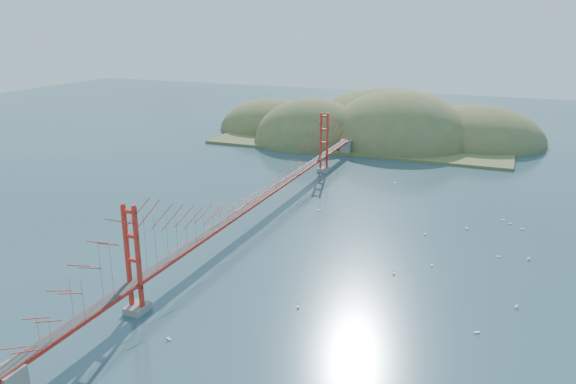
% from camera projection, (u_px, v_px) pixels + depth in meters
% --- Properties ---
extents(ground, '(320.00, 320.00, 0.00)m').
position_uv_depth(ground, '(260.00, 219.00, 84.73)').
color(ground, '#294552').
rests_on(ground, ground).
extents(bridge, '(2.20, 94.40, 12.00)m').
position_uv_depth(bridge, '(259.00, 174.00, 82.80)').
color(bridge, gray).
rests_on(bridge, ground).
extents(far_headlands, '(84.00, 58.00, 25.00)m').
position_uv_depth(far_headlands, '(380.00, 136.00, 144.50)').
color(far_headlands, olive).
rests_on(far_headlands, ground).
extents(sailboat_10, '(0.57, 0.57, 0.62)m').
position_uv_depth(sailboat_10, '(298.00, 306.00, 58.97)').
color(sailboat_10, white).
rests_on(sailboat_10, ground).
extents(sailboat_5, '(0.55, 0.61, 0.69)m').
position_uv_depth(sailboat_5, '(516.00, 306.00, 58.99)').
color(sailboat_5, white).
rests_on(sailboat_5, ground).
extents(sailboat_16, '(0.65, 0.65, 0.71)m').
position_uv_depth(sailboat_16, '(467.00, 228.00, 80.90)').
color(sailboat_16, white).
rests_on(sailboat_16, ground).
extents(sailboat_3, '(0.67, 0.67, 0.74)m').
position_uv_depth(sailboat_3, '(319.00, 210.00, 88.54)').
color(sailboat_3, white).
rests_on(sailboat_3, ground).
extents(sailboat_13, '(0.66, 0.66, 0.71)m').
position_uv_depth(sailboat_13, '(477.00, 332.00, 54.15)').
color(sailboat_13, white).
rests_on(sailboat_13, ground).
extents(sailboat_0, '(0.42, 0.49, 0.57)m').
position_uv_depth(sailboat_0, '(432.00, 265.00, 68.82)').
color(sailboat_0, white).
rests_on(sailboat_0, ground).
extents(sailboat_4, '(0.66, 0.66, 0.72)m').
position_uv_depth(sailboat_4, '(529.00, 258.00, 70.69)').
color(sailboat_4, white).
rests_on(sailboat_4, ground).
extents(sailboat_2, '(0.55, 0.47, 0.63)m').
position_uv_depth(sailboat_2, '(498.00, 256.00, 71.38)').
color(sailboat_2, white).
rests_on(sailboat_2, ground).
extents(sailboat_6, '(0.62, 0.62, 0.65)m').
position_uv_depth(sailboat_6, '(394.00, 273.00, 66.71)').
color(sailboat_6, white).
rests_on(sailboat_6, ground).
extents(sailboat_14, '(0.49, 0.55, 0.62)m').
position_uv_depth(sailboat_14, '(425.00, 234.00, 78.77)').
color(sailboat_14, white).
rests_on(sailboat_14, ground).
extents(sailboat_8, '(0.62, 0.62, 0.68)m').
position_uv_depth(sailboat_8, '(510.00, 223.00, 82.77)').
color(sailboat_8, white).
rests_on(sailboat_8, ground).
extents(sailboat_12, '(0.64, 0.54, 0.73)m').
position_uv_depth(sailboat_12, '(395.00, 183.00, 103.10)').
color(sailboat_12, white).
rests_on(sailboat_12, ground).
extents(sailboat_17, '(0.66, 0.62, 0.75)m').
position_uv_depth(sailboat_17, '(522.00, 228.00, 80.65)').
color(sailboat_17, white).
rests_on(sailboat_17, ground).
extents(sailboat_extra_0, '(0.54, 0.44, 0.63)m').
position_uv_depth(sailboat_extra_0, '(503.00, 219.00, 84.31)').
color(sailboat_extra_0, white).
rests_on(sailboat_extra_0, ground).
extents(sailboat_extra_1, '(0.61, 0.60, 0.69)m').
position_uv_depth(sailboat_extra_1, '(169.00, 338.00, 53.07)').
color(sailboat_extra_1, white).
rests_on(sailboat_extra_1, ground).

